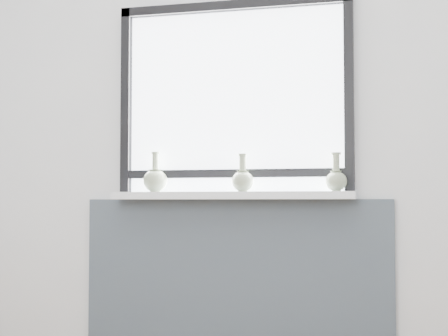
% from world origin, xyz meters
% --- Properties ---
extents(back_wall, '(3.60, 0.02, 2.60)m').
position_xyz_m(back_wall, '(0.00, 1.81, 1.30)').
color(back_wall, silver).
rests_on(back_wall, ground).
extents(apron_panel, '(1.70, 0.03, 0.86)m').
position_xyz_m(apron_panel, '(0.00, 1.78, 0.43)').
color(apron_panel, '#414D56').
rests_on(apron_panel, ground).
extents(windowsill, '(1.32, 0.18, 0.04)m').
position_xyz_m(windowsill, '(0.00, 1.71, 0.88)').
color(windowsill, white).
rests_on(windowsill, apron_panel).
extents(window, '(1.30, 0.06, 1.05)m').
position_xyz_m(window, '(0.00, 1.77, 1.44)').
color(window, black).
rests_on(window, windowsill).
extents(vase_a, '(0.14, 0.14, 0.22)m').
position_xyz_m(vase_a, '(-0.43, 1.71, 0.97)').
color(vase_a, '#98A886').
rests_on(vase_a, windowsill).
extents(vase_b, '(0.12, 0.12, 0.20)m').
position_xyz_m(vase_b, '(0.07, 1.69, 0.97)').
color(vase_b, '#98A886').
rests_on(vase_b, windowsill).
extents(vase_c, '(0.11, 0.11, 0.20)m').
position_xyz_m(vase_c, '(0.56, 1.69, 0.96)').
color(vase_c, '#98A886').
rests_on(vase_c, windowsill).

